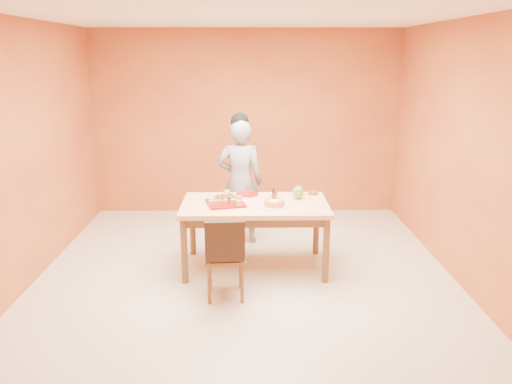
{
  "coord_description": "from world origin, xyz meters",
  "views": [
    {
      "loc": [
        0.05,
        -4.88,
        2.33
      ],
      "look_at": [
        0.12,
        0.3,
        0.9
      ],
      "focal_mm": 35.0,
      "sensor_mm": 36.0,
      "label": 1
    }
  ],
  "objects_px": {
    "dining_table": "(255,211)",
    "sponge_cake": "(274,203)",
    "checker_tin": "(313,193)",
    "egg_ornament": "(298,193)",
    "dining_chair": "(225,255)",
    "red_dinner_plate": "(247,194)",
    "person": "(240,182)",
    "pastry_platter": "(225,203)",
    "magenta_glass": "(298,191)"
  },
  "relations": [
    {
      "from": "sponge_cake",
      "to": "red_dinner_plate",
      "type": "bearing_deg",
      "value": 121.07
    },
    {
      "from": "magenta_glass",
      "to": "checker_tin",
      "type": "bearing_deg",
      "value": 12.1
    },
    {
      "from": "dining_chair",
      "to": "pastry_platter",
      "type": "xyz_separation_m",
      "value": [
        -0.02,
        0.68,
        0.33
      ]
    },
    {
      "from": "dining_table",
      "to": "red_dinner_plate",
      "type": "height_order",
      "value": "red_dinner_plate"
    },
    {
      "from": "dining_table",
      "to": "egg_ornament",
      "type": "relative_size",
      "value": 10.66
    },
    {
      "from": "dining_table",
      "to": "pastry_platter",
      "type": "height_order",
      "value": "pastry_platter"
    },
    {
      "from": "checker_tin",
      "to": "dining_chair",
      "type": "bearing_deg",
      "value": -132.67
    },
    {
      "from": "dining_table",
      "to": "sponge_cake",
      "type": "relative_size",
      "value": 7.05
    },
    {
      "from": "dining_chair",
      "to": "red_dinner_plate",
      "type": "height_order",
      "value": "dining_chair"
    },
    {
      "from": "dining_table",
      "to": "egg_ornament",
      "type": "xyz_separation_m",
      "value": [
        0.49,
        0.15,
        0.17
      ]
    },
    {
      "from": "dining_chair",
      "to": "sponge_cake",
      "type": "distance_m",
      "value": 0.85
    },
    {
      "from": "dining_chair",
      "to": "pastry_platter",
      "type": "bearing_deg",
      "value": 88.54
    },
    {
      "from": "pastry_platter",
      "to": "red_dinner_plate",
      "type": "bearing_deg",
      "value": 57.64
    },
    {
      "from": "pastry_platter",
      "to": "egg_ornament",
      "type": "relative_size",
      "value": 2.58
    },
    {
      "from": "dining_table",
      "to": "checker_tin",
      "type": "height_order",
      "value": "checker_tin"
    },
    {
      "from": "egg_ornament",
      "to": "magenta_glass",
      "type": "bearing_deg",
      "value": 104.93
    },
    {
      "from": "dining_table",
      "to": "checker_tin",
      "type": "relative_size",
      "value": 14.51
    },
    {
      "from": "pastry_platter",
      "to": "sponge_cake",
      "type": "xyz_separation_m",
      "value": [
        0.53,
        -0.1,
        0.03
      ]
    },
    {
      "from": "dining_chair",
      "to": "person",
      "type": "distance_m",
      "value": 1.6
    },
    {
      "from": "pastry_platter",
      "to": "egg_ornament",
      "type": "distance_m",
      "value": 0.83
    },
    {
      "from": "checker_tin",
      "to": "sponge_cake",
      "type": "bearing_deg",
      "value": -134.47
    },
    {
      "from": "dining_chair",
      "to": "magenta_glass",
      "type": "height_order",
      "value": "magenta_glass"
    },
    {
      "from": "person",
      "to": "sponge_cake",
      "type": "relative_size",
      "value": 6.94
    },
    {
      "from": "pastry_platter",
      "to": "checker_tin",
      "type": "distance_m",
      "value": 1.07
    },
    {
      "from": "dining_table",
      "to": "sponge_cake",
      "type": "height_order",
      "value": "sponge_cake"
    },
    {
      "from": "egg_ornament",
      "to": "person",
      "type": "bearing_deg",
      "value": 155.39
    },
    {
      "from": "dining_table",
      "to": "person",
      "type": "relative_size",
      "value": 1.02
    },
    {
      "from": "red_dinner_plate",
      "to": "dining_table",
      "type": "bearing_deg",
      "value": -76.39
    },
    {
      "from": "pastry_platter",
      "to": "red_dinner_plate",
      "type": "xyz_separation_m",
      "value": [
        0.24,
        0.38,
        -0.0
      ]
    },
    {
      "from": "pastry_platter",
      "to": "magenta_glass",
      "type": "distance_m",
      "value": 0.9
    },
    {
      "from": "pastry_platter",
      "to": "checker_tin",
      "type": "relative_size",
      "value": 3.51
    },
    {
      "from": "person",
      "to": "red_dinner_plate",
      "type": "xyz_separation_m",
      "value": [
        0.09,
        -0.5,
        -0.02
      ]
    },
    {
      "from": "magenta_glass",
      "to": "pastry_platter",
      "type": "bearing_deg",
      "value": -157.41
    },
    {
      "from": "person",
      "to": "red_dinner_plate",
      "type": "distance_m",
      "value": 0.51
    },
    {
      "from": "dining_chair",
      "to": "egg_ornament",
      "type": "distance_m",
      "value": 1.24
    },
    {
      "from": "red_dinner_plate",
      "to": "magenta_glass",
      "type": "distance_m",
      "value": 0.59
    },
    {
      "from": "sponge_cake",
      "to": "egg_ornament",
      "type": "height_order",
      "value": "egg_ornament"
    },
    {
      "from": "pastry_platter",
      "to": "magenta_glass",
      "type": "xyz_separation_m",
      "value": [
        0.83,
        0.35,
        0.04
      ]
    },
    {
      "from": "red_dinner_plate",
      "to": "magenta_glass",
      "type": "height_order",
      "value": "magenta_glass"
    },
    {
      "from": "dining_table",
      "to": "red_dinner_plate",
      "type": "relative_size",
      "value": 6.21
    },
    {
      "from": "pastry_platter",
      "to": "checker_tin",
      "type": "bearing_deg",
      "value": 20.87
    },
    {
      "from": "egg_ornament",
      "to": "red_dinner_plate",
      "type": "bearing_deg",
      "value": -176.98
    },
    {
      "from": "dining_table",
      "to": "checker_tin",
      "type": "distance_m",
      "value": 0.77
    },
    {
      "from": "dining_chair",
      "to": "red_dinner_plate",
      "type": "xyz_separation_m",
      "value": [
        0.22,
        1.06,
        0.32
      ]
    },
    {
      "from": "dining_table",
      "to": "sponge_cake",
      "type": "distance_m",
      "value": 0.28
    },
    {
      "from": "egg_ornament",
      "to": "magenta_glass",
      "type": "xyz_separation_m",
      "value": [
        0.02,
        0.16,
        -0.02
      ]
    },
    {
      "from": "dining_chair",
      "to": "egg_ornament",
      "type": "height_order",
      "value": "egg_ornament"
    },
    {
      "from": "magenta_glass",
      "to": "dining_table",
      "type": "bearing_deg",
      "value": -148.32
    },
    {
      "from": "sponge_cake",
      "to": "checker_tin",
      "type": "relative_size",
      "value": 2.06
    },
    {
      "from": "egg_ornament",
      "to": "dining_table",
      "type": "bearing_deg",
      "value": -141.03
    }
  ]
}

